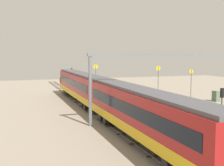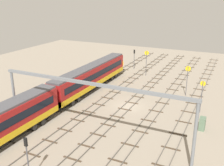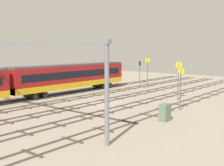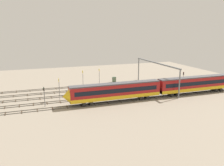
{
  "view_description": "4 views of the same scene",
  "coord_description": "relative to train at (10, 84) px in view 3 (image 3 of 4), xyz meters",
  "views": [
    {
      "loc": [
        -43.91,
        20.46,
        8.01
      ],
      "look_at": [
        4.18,
        3.95,
        3.02
      ],
      "focal_mm": 46.73,
      "sensor_mm": 36.0,
      "label": 1
    },
    {
      "loc": [
        -38.22,
        -15.36,
        18.03
      ],
      "look_at": [
        3.21,
        4.58,
        2.47
      ],
      "focal_mm": 42.51,
      "sensor_mm": 36.0,
      "label": 2
    },
    {
      "loc": [
        -29.19,
        -26.48,
        7.41
      ],
      "look_at": [
        7.9,
        3.67,
        1.8
      ],
      "focal_mm": 45.98,
      "sensor_mm": 36.0,
      "label": 3
    },
    {
      "loc": [
        25.09,
        64.15,
        18.51
      ],
      "look_at": [
        2.97,
        2.34,
        3.28
      ],
      "focal_mm": 37.74,
      "sensor_mm": 36.0,
      "label": 4
    }
  ],
  "objects": [
    {
      "name": "speed_sign_near_foreground",
      "position": [
        25.3,
        -6.61,
        1.15
      ],
      "size": [
        0.14,
        0.99,
        5.83
      ],
      "color": "#4C4C51",
      "rests_on": "ground"
    },
    {
      "name": "signal_light_trackside_departure",
      "position": [
        29.42,
        -2.07,
        0.53
      ],
      "size": [
        0.31,
        0.32,
        4.9
      ],
      "color": "#4C4C51",
      "rests_on": "ground"
    },
    {
      "name": "speed_sign_mid_trackside",
      "position": [
        10.02,
        -20.88,
        0.64
      ],
      "size": [
        0.14,
        0.81,
        5.26
      ],
      "color": "#4C4C51",
      "rests_on": "ground"
    },
    {
      "name": "track_near_foreground",
      "position": [
        7.31,
        -19.26,
        -2.59
      ],
      "size": [
        85.58,
        2.4,
        0.16
      ],
      "color": "#59544C",
      "rests_on": "ground"
    },
    {
      "name": "relay_cabinet",
      "position": [
        4.22,
        -21.98,
        -1.75
      ],
      "size": [
        1.23,
        0.81,
        1.82
      ],
      "color": "#597259",
      "rests_on": "ground"
    },
    {
      "name": "speed_sign_far_trackside",
      "position": [
        16.49,
        -17.4,
        1.02
      ],
      "size": [
        0.14,
        0.96,
        5.66
      ],
      "color": "#4C4C51",
      "rests_on": "ground"
    },
    {
      "name": "track_second_near",
      "position": [
        7.31,
        -14.45,
        -2.59
      ],
      "size": [
        85.58,
        2.4,
        0.16
      ],
      "color": "#59544C",
      "rests_on": "ground"
    },
    {
      "name": "track_with_train",
      "position": [
        7.31,
        -0.0,
        -2.59
      ],
      "size": [
        85.58,
        2.4,
        0.16
      ],
      "color": "#59544C",
      "rests_on": "ground"
    },
    {
      "name": "overhead_gantry",
      "position": [
        -5.43,
        -9.77,
        3.84
      ],
      "size": [
        0.4,
        25.53,
        8.15
      ],
      "color": "slate",
      "rests_on": "ground"
    },
    {
      "name": "track_middle",
      "position": [
        7.31,
        -9.63,
        -2.59
      ],
      "size": [
        85.58,
        2.4,
        0.16
      ],
      "color": "#59544C",
      "rests_on": "ground"
    },
    {
      "name": "ground_plane",
      "position": [
        7.31,
        -9.63,
        -2.66
      ],
      "size": [
        101.58,
        101.58,
        0.0
      ],
      "primitive_type": "plane",
      "color": "gray"
    },
    {
      "name": "train",
      "position": [
        0.0,
        0.0,
        0.0
      ],
      "size": [
        50.4,
        3.24,
        4.8
      ],
      "color": "maroon",
      "rests_on": "ground"
    },
    {
      "name": "track_second_far",
      "position": [
        7.31,
        -4.82,
        -2.59
      ],
      "size": [
        85.58,
        2.4,
        0.16
      ],
      "color": "#59544C",
      "rests_on": "ground"
    }
  ]
}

